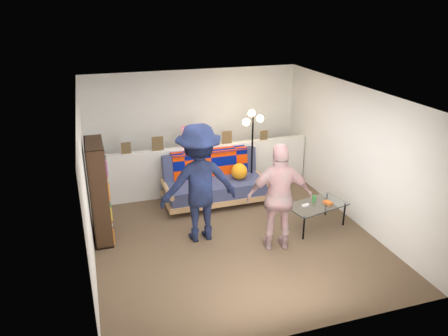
# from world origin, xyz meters

# --- Properties ---
(ground) EXTENTS (5.00, 5.00, 0.00)m
(ground) POSITION_xyz_m (0.00, 0.00, 0.00)
(ground) COLOR brown
(ground) RESTS_ON ground
(room_shell) EXTENTS (4.60, 5.05, 2.45)m
(room_shell) POSITION_xyz_m (0.00, 0.47, 1.67)
(room_shell) COLOR silver
(room_shell) RESTS_ON ground
(half_wall_ledge) EXTENTS (4.45, 0.15, 1.00)m
(half_wall_ledge) POSITION_xyz_m (0.00, 1.80, 0.50)
(half_wall_ledge) COLOR silver
(half_wall_ledge) RESTS_ON ground
(ledge_decor) EXTENTS (2.97, 0.02, 0.45)m
(ledge_decor) POSITION_xyz_m (-0.23, 1.78, 1.18)
(ledge_decor) COLOR brown
(ledge_decor) RESTS_ON half_wall_ledge
(futon_sofa) EXTENTS (2.00, 0.99, 0.85)m
(futon_sofa) POSITION_xyz_m (0.10, 1.30, 0.40)
(futon_sofa) COLOR tan
(futon_sofa) RESTS_ON ground
(bookshelf) EXTENTS (0.28, 0.83, 1.67)m
(bookshelf) POSITION_xyz_m (-2.08, 0.54, 0.78)
(bookshelf) COLOR black
(bookshelf) RESTS_ON ground
(coffee_table) EXTENTS (1.13, 0.79, 0.53)m
(coffee_table) POSITION_xyz_m (1.49, -0.21, 0.40)
(coffee_table) COLOR black
(coffee_table) RESTS_ON ground
(floor_lamp) EXTENTS (0.39, 0.31, 1.73)m
(floor_lamp) POSITION_xyz_m (0.91, 1.43, 1.23)
(floor_lamp) COLOR black
(floor_lamp) RESTS_ON ground
(person_left) EXTENTS (1.29, 0.76, 1.97)m
(person_left) POSITION_xyz_m (-0.53, 0.04, 0.98)
(person_left) COLOR black
(person_left) RESTS_ON ground
(person_right) EXTENTS (1.10, 0.67, 1.75)m
(person_right) POSITION_xyz_m (0.58, -0.63, 0.87)
(person_right) COLOR pink
(person_right) RESTS_ON ground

